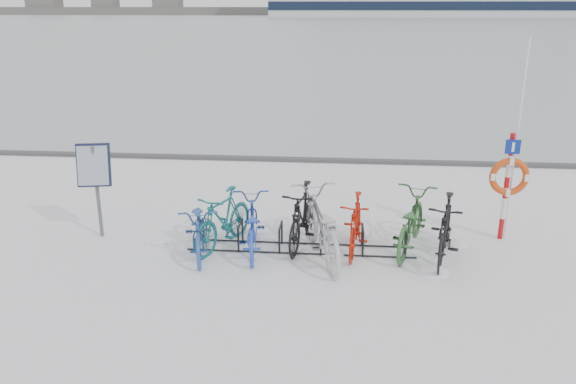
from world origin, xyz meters
TOP-DOWN VIEW (x-y plane):
  - ground at (0.00, 0.00)m, footprint 900.00×900.00m
  - ice_sheet at (0.00, 155.00)m, footprint 400.00×298.00m
  - quay_edge at (0.00, 5.90)m, footprint 400.00×0.25m
  - bike_rack at (0.00, 0.00)m, footprint 4.00×0.48m
  - info_board at (-3.76, 0.24)m, footprint 0.63×0.33m
  - lifebuoy_station at (3.66, 0.76)m, footprint 0.70×0.22m
  - shoreline at (-122.02, 260.00)m, footprint 180.00×12.00m
  - bike_0 at (-1.75, -0.26)m, footprint 1.07×1.96m
  - bike_1 at (-1.39, 0.05)m, footprint 1.12×1.84m
  - bike_2 at (-0.87, -0.08)m, footprint 0.92×1.95m
  - bike_3 at (0.01, 0.27)m, footprint 0.84×1.94m
  - bike_4 at (0.35, -0.27)m, footprint 1.38×2.39m
  - bike_5 at (0.95, 0.09)m, footprint 0.68×1.73m
  - bike_6 at (1.91, 0.24)m, footprint 1.27×2.14m
  - bike_7 at (2.45, -0.15)m, footprint 0.99×1.94m
  - snow_drifts at (1.39, 0.02)m, footprint 5.76×1.69m

SIDE VIEW (x-z plane):
  - ground at x=0.00m, z-range 0.00..0.00m
  - snow_drifts at x=1.39m, z-range -0.09..0.09m
  - ice_sheet at x=0.00m, z-range 0.00..0.02m
  - quay_edge at x=0.00m, z-range 0.00..0.10m
  - bike_rack at x=0.00m, z-range -0.05..0.41m
  - bike_0 at x=-1.75m, z-range 0.00..0.97m
  - bike_2 at x=-0.87m, z-range 0.00..0.98m
  - bike_5 at x=0.95m, z-range 0.00..1.01m
  - bike_6 at x=1.91m, z-range 0.00..1.06m
  - bike_1 at x=-1.39m, z-range 0.00..1.07m
  - bike_7 at x=2.45m, z-range 0.00..1.12m
  - bike_3 at x=0.01m, z-range 0.00..1.13m
  - bike_4 at x=0.35m, z-range 0.00..1.19m
  - lifebuoy_station at x=3.66m, z-range -0.59..3.03m
  - info_board at x=-3.76m, z-range 0.39..2.17m
  - shoreline at x=-122.02m, z-range -1.96..7.54m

